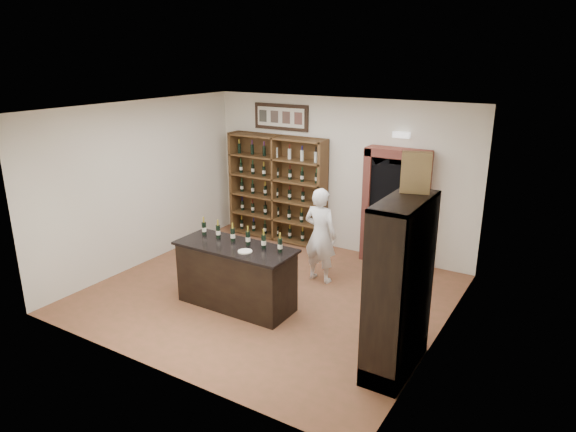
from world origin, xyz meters
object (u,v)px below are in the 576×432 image
object	(u,v)px
side_cabinet	(400,314)
wine_crate	(416,173)
counter_bottle_0	(204,228)
tasting_counter	(236,276)
wine_shelf	(278,188)
shopkeeper	(320,235)

from	to	relation	value
side_cabinet	wine_crate	xyz separation A→B (m)	(-0.04, 0.34, 1.69)
counter_bottle_0	side_cabinet	distance (m)	3.49
tasting_counter	wine_crate	world-z (taller)	wine_crate
wine_shelf	counter_bottle_0	size ratio (longest dim) A/B	7.33
wine_shelf	shopkeeper	bearing A→B (deg)	-38.91
tasting_counter	side_cabinet	size ratio (longest dim) A/B	0.85
shopkeeper	wine_crate	bearing A→B (deg)	147.24
tasting_counter	counter_bottle_0	distance (m)	0.96
side_cabinet	wine_crate	size ratio (longest dim) A/B	4.51
counter_bottle_0	wine_crate	size ratio (longest dim) A/B	0.62
side_cabinet	shopkeeper	size ratio (longest dim) A/B	1.33
side_cabinet	wine_crate	distance (m)	1.72
tasting_counter	shopkeeper	xyz separation A→B (m)	(0.66, 1.51, 0.33)
wine_shelf	shopkeeper	distance (m)	2.28
shopkeeper	wine_crate	size ratio (longest dim) A/B	3.40
tasting_counter	wine_crate	size ratio (longest dim) A/B	3.86
wine_shelf	tasting_counter	xyz separation A→B (m)	(1.10, -2.93, -0.61)
counter_bottle_0	wine_crate	bearing A→B (deg)	-1.65
wine_crate	side_cabinet	bearing A→B (deg)	-98.89
wine_shelf	tasting_counter	bearing A→B (deg)	-69.44
wine_crate	tasting_counter	bearing A→B (deg)	164.61
wine_shelf	tasting_counter	world-z (taller)	wine_shelf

